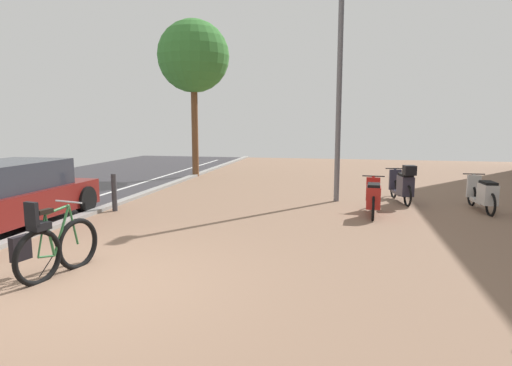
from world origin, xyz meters
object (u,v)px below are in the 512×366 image
(scooter_near, at_px, (373,198))
(lamp_post, at_px, (339,80))
(scooter_mid, at_px, (403,185))
(parked_car_near, at_px, (0,196))
(street_tree, at_px, (193,57))
(bollard_far, at_px, (114,192))
(scooter_far, at_px, (484,194))
(bicycle_foreground, at_px, (54,247))

(scooter_near, bearing_deg, lamp_post, 116.86)
(scooter_mid, relative_size, lamp_post, 0.32)
(parked_car_near, relative_size, lamp_post, 0.74)
(scooter_near, height_order, parked_car_near, parked_car_near)
(lamp_post, xyz_separation_m, street_tree, (-5.46, 4.26, 1.32))
(scooter_near, xyz_separation_m, bollard_far, (-5.97, -0.71, 0.03))
(street_tree, bearing_deg, scooter_near, -43.23)
(scooter_far, height_order, bollard_far, bollard_far)
(scooter_mid, bearing_deg, scooter_far, -23.80)
(parked_car_near, bearing_deg, scooter_mid, 27.63)
(scooter_far, bearing_deg, lamp_post, 168.87)
(scooter_far, bearing_deg, scooter_mid, 156.20)
(scooter_far, height_order, street_tree, street_tree)
(lamp_post, bearing_deg, scooter_mid, 2.87)
(scooter_far, relative_size, lamp_post, 0.32)
(bicycle_foreground, bearing_deg, scooter_near, 46.74)
(scooter_near, height_order, scooter_far, scooter_near)
(parked_car_near, distance_m, street_tree, 9.41)
(bicycle_foreground, relative_size, street_tree, 0.24)
(scooter_near, height_order, lamp_post, lamp_post)
(scooter_far, bearing_deg, bollard_far, -168.71)
(scooter_mid, xyz_separation_m, street_tree, (-7.16, 4.18, 4.02))
(bicycle_foreground, relative_size, parked_car_near, 0.34)
(scooter_far, distance_m, bollard_far, 8.71)
(scooter_near, height_order, scooter_mid, scooter_mid)
(scooter_mid, relative_size, parked_car_near, 0.43)
(street_tree, bearing_deg, bicycle_foreground, -80.69)
(lamp_post, distance_m, street_tree, 7.05)
(parked_car_near, distance_m, lamp_post, 8.22)
(bollard_far, bearing_deg, lamp_post, 24.89)
(bollard_far, bearing_deg, bicycle_foreground, -70.84)
(scooter_far, relative_size, bollard_far, 2.03)
(parked_car_near, bearing_deg, lamp_post, 32.86)
(lamp_post, bearing_deg, scooter_near, -63.14)
(scooter_mid, xyz_separation_m, parked_car_near, (-8.27, -4.33, 0.15))
(scooter_far, xyz_separation_m, street_tree, (-8.88, 4.93, 4.09))
(bicycle_foreground, distance_m, parked_car_near, 3.65)
(bicycle_foreground, height_order, bollard_far, bicycle_foreground)
(scooter_mid, relative_size, bollard_far, 2.02)
(bicycle_foreground, relative_size, scooter_mid, 0.79)
(street_tree, bearing_deg, scooter_far, -29.06)
(street_tree, relative_size, bollard_far, 6.58)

